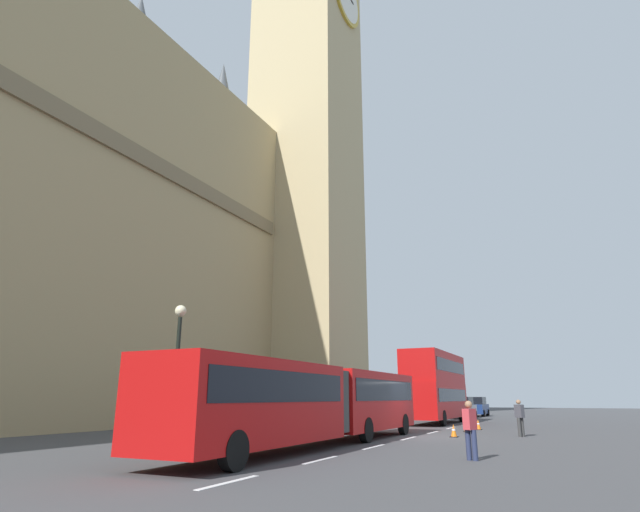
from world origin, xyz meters
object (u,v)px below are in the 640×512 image
object	(u,v)px
sedan_lead	(462,408)
traffic_cone_west	(454,431)
traffic_cone_east	(478,425)
pedestrian_near_cones	(470,428)
double_decker_bus	(435,384)
sedan_trailing	(477,407)
pedestrian_by_kerb	(520,417)
clock_tower	(308,66)
articulated_bus	(319,399)
traffic_cone_middle	(467,426)
street_lamp	(177,363)

from	to	relation	value
sedan_lead	traffic_cone_west	distance (m)	23.19
traffic_cone_east	pedestrian_near_cones	world-z (taller)	pedestrian_near_cones
double_decker_bus	traffic_cone_east	xyz separation A→B (m)	(-6.17, -3.81, -2.43)
sedan_trailing	pedestrian_by_kerb	distance (m)	28.18
clock_tower	traffic_cone_east	distance (m)	43.74
pedestrian_by_kerb	traffic_cone_west	bearing A→B (deg)	119.77
double_decker_bus	traffic_cone_east	distance (m)	7.65
traffic_cone_west	pedestrian_near_cones	xyz separation A→B (m)	(-9.05, -2.37, 0.63)
clock_tower	articulated_bus	size ratio (longest dim) A/B	4.07
clock_tower	traffic_cone_west	distance (m)	45.95
sedan_trailing	traffic_cone_east	world-z (taller)	sedan_trailing
double_decker_bus	traffic_cone_west	distance (m)	13.30
clock_tower	sedan_lead	world-z (taller)	clock_tower
clock_tower	traffic_cone_east	xyz separation A→B (m)	(-12.66, -17.80, -37.90)
pedestrian_by_kerb	traffic_cone_east	bearing A→B (deg)	29.85
sedan_trailing	pedestrian_near_cones	distance (m)	38.57
sedan_trailing	traffic_cone_east	xyz separation A→B (m)	(-22.69, -3.71, -0.63)
traffic_cone_middle	pedestrian_by_kerb	size ratio (longest dim) A/B	0.34
sedan_lead	pedestrian_near_cones	size ratio (longest dim) A/B	2.60
traffic_cone_west	sedan_lead	bearing A→B (deg)	9.51
sedan_trailing	traffic_cone_west	size ratio (longest dim) A/B	7.59
pedestrian_near_cones	traffic_cone_east	bearing A→B (deg)	8.36
articulated_bus	traffic_cone_west	world-z (taller)	articulated_bus
articulated_bus	sedan_trailing	bearing A→B (deg)	-0.15
articulated_bus	traffic_cone_east	distance (m)	13.85
street_lamp	pedestrian_by_kerb	xyz separation A→B (m)	(11.58, -11.04, -2.14)
sedan_trailing	traffic_cone_middle	size ratio (longest dim) A/B	7.59
pedestrian_by_kerb	sedan_lead	bearing A→B (deg)	17.41
double_decker_bus	traffic_cone_west	xyz separation A→B (m)	(-12.54, -3.70, -2.43)
clock_tower	articulated_bus	bearing A→B (deg)	-151.62
traffic_cone_middle	street_lamp	distance (m)	16.49
street_lamp	double_decker_bus	bearing A→B (deg)	-11.32
articulated_bus	pedestrian_by_kerb	distance (m)	10.74
double_decker_bus	street_lamp	distance (m)	22.95
traffic_cone_east	traffic_cone_middle	bearing A→B (deg)	173.27
traffic_cone_east	pedestrian_near_cones	distance (m)	15.59
pedestrian_near_cones	double_decker_bus	bearing A→B (deg)	15.71
sedan_trailing	traffic_cone_middle	xyz separation A→B (m)	(-24.90, -3.45, -0.63)
pedestrian_near_cones	pedestrian_by_kerb	bearing A→B (deg)	-2.47
sedan_trailing	traffic_cone_west	distance (m)	29.29
sedan_trailing	clock_tower	bearing A→B (deg)	125.45
traffic_cone_middle	pedestrian_near_cones	world-z (taller)	pedestrian_near_cones
clock_tower	sedan_lead	bearing A→B (deg)	-74.55
street_lamp	traffic_cone_middle	bearing A→B (deg)	-29.68
traffic_cone_east	street_lamp	xyz separation A→B (m)	(-16.33, 8.31, 2.77)
clock_tower	double_decker_bus	bearing A→B (deg)	-114.89
street_lamp	pedestrian_near_cones	size ratio (longest dim) A/B	3.12
clock_tower	pedestrian_by_kerb	xyz separation A→B (m)	(-17.41, -20.52, -37.27)
double_decker_bus	pedestrian_by_kerb	size ratio (longest dim) A/B	5.97
clock_tower	pedestrian_near_cones	xyz separation A→B (m)	(-28.08, -20.06, -37.27)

